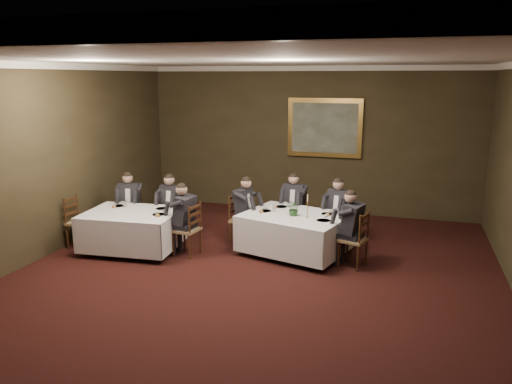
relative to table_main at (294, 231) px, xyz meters
The scene contains 27 objects.
ground 1.93m from the table_main, 101.77° to the right, with size 10.00×10.00×0.00m, color black.
ceiling 3.58m from the table_main, 101.77° to the right, with size 8.00×10.00×0.10m, color silver.
back_wall 3.45m from the table_main, 96.87° to the left, with size 8.00×0.10×3.50m, color #312918.
left_wall 4.92m from the table_main, 157.31° to the right, with size 0.10×10.00×3.50m, color #312918.
crown_molding 3.53m from the table_main, 101.77° to the right, with size 8.00×10.00×0.12m.
table_main is the anchor object (origin of this frame).
table_second 3.07m from the table_main, 166.53° to the right, with size 1.84×1.47×0.67m.
chair_main_backleft 1.08m from the table_main, 102.68° to the left, with size 0.48×0.46×1.00m.
diner_main_backleft 1.06m from the table_main, 102.88° to the left, with size 0.45×0.52×1.35m.
chair_main_backright 1.08m from the table_main, 47.30° to the left, with size 0.57×0.56×1.00m.
diner_main_backright 1.06m from the table_main, 47.09° to the left, with size 0.55×0.60×1.35m.
chair_main_endleft 1.18m from the table_main, 165.06° to the left, with size 0.47×0.49×1.00m.
diner_main_endleft 1.16m from the table_main, 164.98° to the left, with size 0.53×0.46×1.35m.
chair_main_endright 1.18m from the table_main, 15.03° to the right, with size 0.53×0.54×1.00m.
diner_main_endright 1.16m from the table_main, 15.02° to the right, with size 0.57×0.52×1.35m.
chair_sec_backleft 3.53m from the table_main, behind, with size 0.55×0.53×1.00m.
diner_sec_backleft 3.52m from the table_main, behind, with size 0.53×0.58×1.35m.
chair_sec_backright 2.61m from the table_main, behind, with size 0.46×0.45×1.00m.
diner_sec_backright 2.60m from the table_main, behind, with size 0.44×0.50×1.35m.
chair_sec_endright 1.99m from the table_main, 161.74° to the right, with size 0.48×0.49×1.00m.
diner_sec_endright 2.00m from the table_main, 161.89° to the right, with size 0.53×0.46×1.35m.
chair_sec_endleft 4.16m from the table_main, 168.80° to the right, with size 0.42×0.44×1.00m.
centerpiece 0.46m from the table_main, 85.56° to the right, with size 0.26×0.23×0.29m, color #2D5926.
candlestick 0.55m from the table_main, 22.26° to the right, with size 0.06×0.06×0.44m.
place_setting_table_main 0.71m from the table_main, 121.67° to the left, with size 0.33×0.31×0.14m.
place_setting_table_second 3.46m from the table_main, behind, with size 0.33×0.31×0.14m.
painting 3.50m from the table_main, 90.00° to the left, with size 1.76×0.09×1.39m.
Camera 1 is at (2.31, -6.85, 3.25)m, focal length 35.00 mm.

